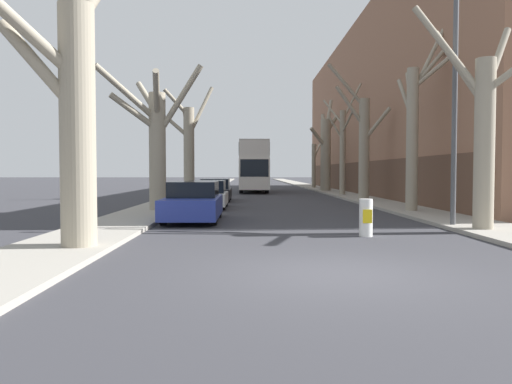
# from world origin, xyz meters

# --- Properties ---
(ground_plane) EXTENTS (300.00, 300.00, 0.00)m
(ground_plane) POSITION_xyz_m (0.00, 0.00, 0.00)
(ground_plane) COLOR #333338
(sidewalk_left) EXTENTS (2.38, 120.00, 0.12)m
(sidewalk_left) POSITION_xyz_m (-5.75, 50.00, 0.06)
(sidewalk_left) COLOR gray
(sidewalk_left) RESTS_ON ground
(sidewalk_right) EXTENTS (2.38, 120.00, 0.12)m
(sidewalk_right) POSITION_xyz_m (5.75, 50.00, 0.06)
(sidewalk_right) COLOR gray
(sidewalk_right) RESTS_ON ground
(building_facade_right) EXTENTS (10.08, 48.53, 13.55)m
(building_facade_right) POSITION_xyz_m (11.93, 32.17, 6.77)
(building_facade_right) COLOR #93664C
(building_facade_right) RESTS_ON ground
(street_tree_left_0) EXTENTS (3.07, 3.59, 7.64)m
(street_tree_left_0) POSITION_xyz_m (-5.35, 2.62, 3.24)
(street_tree_left_0) COLOR gray
(street_tree_left_0) RESTS_ON ground
(street_tree_left_1) EXTENTS (4.32, 3.45, 6.38)m
(street_tree_left_1) POSITION_xyz_m (-5.49, 13.16, 3.16)
(street_tree_left_1) COLOR gray
(street_tree_left_1) RESTS_ON ground
(street_tree_left_2) EXTENTS (3.19, 2.10, 7.49)m
(street_tree_left_2) POSITION_xyz_m (-5.36, 24.27, 3.41)
(street_tree_left_2) COLOR gray
(street_tree_left_2) RESTS_ON ground
(street_tree_right_0) EXTENTS (4.06, 3.15, 6.75)m
(street_tree_right_0) POSITION_xyz_m (5.32, 5.77, 3.09)
(street_tree_right_0) COLOR gray
(street_tree_right_0) RESTS_ON ground
(street_tree_right_1) EXTENTS (2.45, 2.76, 7.99)m
(street_tree_right_1) POSITION_xyz_m (5.61, 12.63, 3.70)
(street_tree_right_1) COLOR gray
(street_tree_right_1) RESTS_ON ground
(street_tree_right_2) EXTENTS (3.57, 1.49, 8.16)m
(street_tree_right_2) POSITION_xyz_m (5.31, 20.85, 3.44)
(street_tree_right_2) COLOR gray
(street_tree_right_2) RESTS_ON ground
(street_tree_right_3) EXTENTS (2.60, 3.63, 8.19)m
(street_tree_right_3) POSITION_xyz_m (5.39, 27.62, 3.57)
(street_tree_right_3) COLOR gray
(street_tree_right_3) RESTS_ON ground
(street_tree_right_4) EXTENTS (3.08, 3.17, 8.32)m
(street_tree_right_4) POSITION_xyz_m (5.40, 35.36, 3.67)
(street_tree_right_4) COLOR gray
(street_tree_right_4) RESTS_ON ground
(street_tree_right_5) EXTENTS (1.41, 3.32, 5.06)m
(street_tree_right_5) POSITION_xyz_m (5.47, 43.41, 2.63)
(street_tree_right_5) COLOR gray
(street_tree_right_5) RESTS_ON ground
(double_decker_bus) EXTENTS (2.46, 10.04, 4.32)m
(double_decker_bus) POSITION_xyz_m (-0.98, 35.02, 2.45)
(double_decker_bus) COLOR silver
(double_decker_bus) RESTS_ON ground
(parked_car_0) EXTENTS (1.89, 4.54, 1.42)m
(parked_car_0) POSITION_xyz_m (-3.47, 9.34, 0.68)
(parked_car_0) COLOR navy
(parked_car_0) RESTS_ON ground
(parked_car_1) EXTENTS (1.87, 4.17, 1.34)m
(parked_car_1) POSITION_xyz_m (-3.47, 15.77, 0.64)
(parked_car_1) COLOR silver
(parked_car_1) RESTS_ON ground
(parked_car_2) EXTENTS (1.87, 4.44, 1.34)m
(parked_car_2) POSITION_xyz_m (-3.47, 21.60, 0.64)
(parked_car_2) COLOR black
(parked_car_2) RESTS_ON ground
(lamp_post) EXTENTS (1.40, 0.20, 8.48)m
(lamp_post) POSITION_xyz_m (4.82, 6.91, 4.70)
(lamp_post) COLOR #4C4F54
(lamp_post) RESTS_ON ground
(traffic_bollard) EXTENTS (0.36, 0.37, 1.03)m
(traffic_bollard) POSITION_xyz_m (1.72, 4.99, 0.52)
(traffic_bollard) COLOR white
(traffic_bollard) RESTS_ON ground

